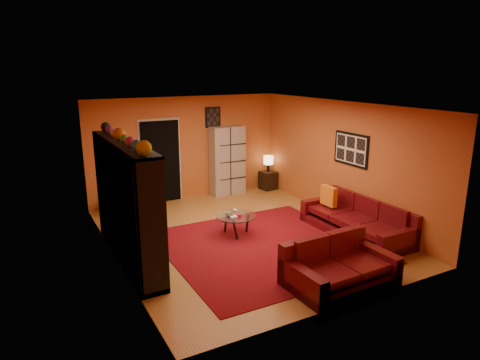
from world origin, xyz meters
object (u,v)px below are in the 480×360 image
entertainment_unit (126,202)px  tv (131,207)px  side_table (268,180)px  loveseat (336,266)px  sofa (359,220)px  storage_cabinet (227,161)px  table_lamp (268,161)px  coffee_table (236,218)px  bowl_chair (120,201)px

entertainment_unit → tv: entertainment_unit is taller
tv → side_table: 5.29m
entertainment_unit → loveseat: bearing=-42.4°
sofa → side_table: (0.11, 3.68, -0.03)m
storage_cabinet → table_lamp: 1.20m
entertainment_unit → side_table: size_ratio=6.00×
tv → sofa: bearing=-102.2°
table_lamp → sofa: bearing=-91.7°
loveseat → coffee_table: 2.54m
loveseat → table_lamp: (1.88, 5.06, 0.53)m
loveseat → bowl_chair: (-2.24, 4.91, 0.02)m
side_table → table_lamp: (0.00, 0.00, 0.56)m
loveseat → coffee_table: size_ratio=2.08×
sofa → bowl_chair: size_ratio=3.50×
sofa → coffee_table: sofa is taller
bowl_chair → entertainment_unit: bearing=-99.2°
entertainment_unit → tv: 0.12m
loveseat → entertainment_unit: bearing=45.8°
entertainment_unit → bowl_chair: 2.64m
side_table → storage_cabinet: bearing=172.6°
sofa → coffee_table: bearing=153.7°
entertainment_unit → bowl_chair: (0.40, 2.50, -0.75)m
bowl_chair → sofa: bearing=-41.4°
entertainment_unit → storage_cabinet: (3.34, 2.80, -0.15)m
sofa → table_lamp: bearing=88.3°
tv → storage_cabinet: size_ratio=0.51×
storage_cabinet → table_lamp: bearing=-9.2°
tv → bowl_chair: tv is taller
coffee_table → table_lamp: 3.51m
tv → side_table: tv is taller
tv → table_lamp: tv is taller
loveseat → coffee_table: loveseat is taller
sofa → coffee_table: size_ratio=2.95×
coffee_table → storage_cabinet: bearing=66.8°
coffee_table → storage_cabinet: 3.01m
coffee_table → side_table: 3.48m
loveseat → side_table: loveseat is taller
tv → bowl_chair: (0.35, 2.58, -0.68)m
entertainment_unit → table_lamp: 5.25m
entertainment_unit → coffee_table: bearing=2.1°
sofa → side_table: size_ratio=4.84×
tv → loveseat: 3.55m
tv → sofa: (4.37, -0.95, -0.70)m
side_table → table_lamp: 0.56m
tv → storage_cabinet: storage_cabinet is taller
storage_cabinet → bowl_chair: 3.01m
sofa → loveseat: 2.25m
entertainment_unit → loveseat: entertainment_unit is taller
sofa → storage_cabinet: (-1.08, 3.83, 0.62)m
sofa → storage_cabinet: bearing=105.8°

